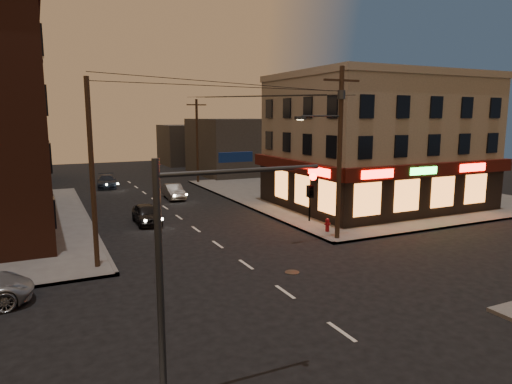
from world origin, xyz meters
TOP-DOWN VIEW (x-y plane):
  - ground at (0.00, 0.00)m, footprint 120.00×120.00m
  - sidewalk_ne at (18.00, 19.00)m, footprint 24.00×28.00m
  - pizza_building at (15.93, 13.43)m, footprint 15.85×12.85m
  - bg_building_ne_a at (14.00, 38.00)m, footprint 10.00×12.00m
  - bg_building_ne_b at (12.00, 52.00)m, footprint 8.00×8.00m
  - utility_pole_main at (6.68, 5.80)m, footprint 4.20×0.44m
  - utility_pole_far at (6.80, 32.00)m, footprint 0.26×0.26m
  - utility_pole_west at (-6.80, 6.50)m, footprint 0.24×0.24m
  - traffic_signal at (-5.57, -5.60)m, footprint 4.49×0.32m
  - sedan_near at (-2.56, 15.04)m, footprint 1.70×4.02m
  - sedan_mid at (1.70, 23.60)m, footprint 1.56×4.08m
  - sedan_far at (-2.83, 32.91)m, footprint 2.37×4.74m
  - fire_hydrant at (7.15, 7.34)m, footprint 0.39×0.39m

SIDE VIEW (x-z plane):
  - ground at x=0.00m, z-range 0.00..0.00m
  - sidewalk_ne at x=18.00m, z-range 0.00..0.15m
  - fire_hydrant at x=7.15m, z-range 0.19..1.04m
  - sedan_far at x=-2.83m, z-range 0.00..1.32m
  - sedan_mid at x=1.70m, z-range 0.00..1.33m
  - sedan_near at x=-2.56m, z-range 0.00..1.36m
  - bg_building_ne_b at x=12.00m, z-range 0.00..6.00m
  - bg_building_ne_a at x=14.00m, z-range 0.00..7.00m
  - traffic_signal at x=-5.57m, z-range 0.92..7.39m
  - utility_pole_far at x=6.80m, z-range 0.15..9.15m
  - utility_pole_west at x=-6.80m, z-range 0.15..9.15m
  - pizza_building at x=15.93m, z-range 0.10..10.60m
  - utility_pole_main at x=6.68m, z-range 0.76..10.76m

